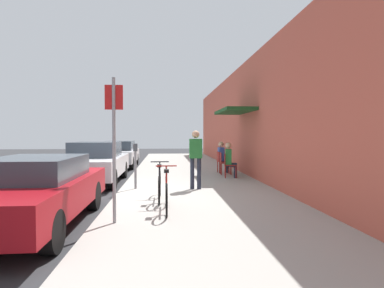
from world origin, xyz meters
TOP-DOWN VIEW (x-y plane):
  - ground_plane at (0.00, 0.00)m, footprint 60.00×60.00m
  - sidewalk_slab at (2.25, 2.00)m, footprint 4.50×32.00m
  - building_facade at (4.64, 2.01)m, footprint 1.40×32.00m
  - parked_car_0 at (-1.10, -2.57)m, footprint 1.80×4.40m
  - parked_car_1 at (-1.10, 2.81)m, footprint 1.80×4.40m
  - parked_car_2 at (-1.10, 8.42)m, footprint 1.80×4.40m
  - parking_meter at (0.45, 0.83)m, footprint 0.12×0.10m
  - street_sign at (0.40, -2.82)m, footprint 0.32×0.06m
  - bicycle_0 at (1.33, -2.00)m, footprint 0.46×1.71m
  - bicycle_1 at (1.18, -0.90)m, footprint 0.46×1.71m
  - cafe_chair_0 at (3.63, 3.00)m, footprint 0.50×0.50m
  - seated_patron_0 at (3.69, 2.99)m, footprint 0.47×0.41m
  - cafe_chair_1 at (3.63, 3.92)m, footprint 0.48×0.48m
  - cafe_chair_2 at (3.63, 4.52)m, footprint 0.46×0.46m
  - seated_patron_2 at (3.69, 4.52)m, footprint 0.44×0.37m
  - pedestrian_standing at (2.20, 0.62)m, footprint 0.36×0.22m

SIDE VIEW (x-z plane):
  - ground_plane at x=0.00m, z-range 0.00..0.00m
  - sidewalk_slab at x=2.25m, z-range 0.00..0.12m
  - bicycle_0 at x=1.33m, z-range 0.03..0.93m
  - bicycle_1 at x=1.18m, z-range 0.03..0.93m
  - cafe_chair_0 at x=3.63m, z-range 0.19..1.06m
  - cafe_chair_1 at x=3.63m, z-range 0.19..1.06m
  - cafe_chair_2 at x=3.63m, z-range 0.19..1.06m
  - parked_car_0 at x=-1.10m, z-range 0.04..1.33m
  - parked_car_2 at x=-1.10m, z-range 0.03..1.39m
  - parked_car_1 at x=-1.10m, z-range 0.02..1.46m
  - seated_patron_0 at x=3.69m, z-range 0.17..1.46m
  - seated_patron_2 at x=3.69m, z-range 0.17..1.46m
  - parking_meter at x=0.45m, z-range 0.23..1.55m
  - pedestrian_standing at x=2.20m, z-range 0.27..1.97m
  - street_sign at x=0.40m, z-range 0.34..2.94m
  - building_facade at x=4.64m, z-range 0.00..4.60m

